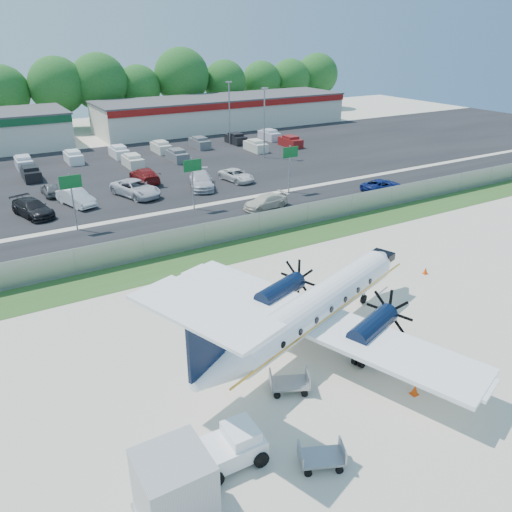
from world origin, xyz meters
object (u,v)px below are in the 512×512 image
aircraft (313,308)px  service_container (175,492)px  baggage_cart_far (289,383)px  baggage_cart_near (321,457)px  pushback_tug (232,446)px

aircraft → service_container: (-10.53, -6.42, -0.91)m
baggage_cart_far → service_container: service_container is taller
baggage_cart_near → aircraft: bearing=56.4°
service_container → baggage_cart_near: bearing=-6.3°
aircraft → baggage_cart_far: 4.59m
pushback_tug → baggage_cart_near: size_ratio=1.34×
aircraft → pushback_tug: bearing=-146.5°
aircraft → baggage_cart_near: bearing=-123.6°
aircraft → baggage_cart_far: size_ratio=8.70×
aircraft → service_container: 12.37m
pushback_tug → baggage_cart_far: (4.34, 2.35, -0.25)m
pushback_tug → service_container: (-2.92, -1.39, 0.62)m
baggage_cart_near → baggage_cart_far: baggage_cart_far is taller
aircraft → baggage_cart_far: (-3.27, -2.68, -1.78)m
aircraft → service_container: bearing=-148.6°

